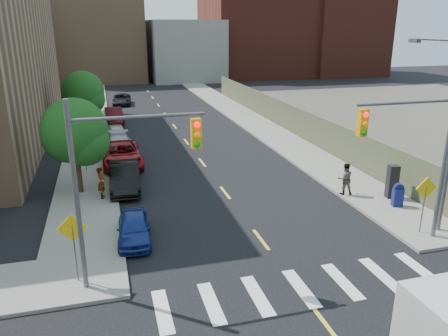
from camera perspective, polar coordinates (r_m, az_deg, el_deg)
sidewalk_nw at (r=50.95m, az=-16.95°, el=7.08°), size 3.50×73.00×0.15m
sidewalk_ne at (r=52.84m, az=0.22°, el=8.23°), size 3.50×73.00×0.15m
fence_north at (r=40.71m, az=7.94°, el=6.74°), size 0.12×44.00×2.50m
gravel_lot at (r=52.48m, az=25.90°, el=6.29°), size 36.00×42.00×0.06m
bg_bldg_midwest at (r=80.62m, az=-15.90°, el=16.32°), size 14.00×16.00×15.00m
bg_bldg_center at (r=80.01m, az=-5.32°, el=15.10°), size 12.00×16.00×10.00m
bg_bldg_east at (r=85.45m, az=4.07°, el=17.34°), size 18.00×18.00×16.00m
bg_bldg_fareast at (r=90.25m, az=14.63°, el=17.51°), size 14.00×16.00×18.00m
signal_nw at (r=15.35m, az=-13.42°, el=-0.13°), size 4.59×0.30×7.00m
signal_ne at (r=19.68m, az=23.94°, el=2.80°), size 4.59×0.30×7.00m
warn_sign_nw at (r=16.81m, az=-19.11°, el=-8.35°), size 1.06×0.06×2.83m
warn_sign_ne at (r=21.53m, az=24.78°, el=-3.17°), size 1.06×0.06×2.83m
warn_sign_midwest at (r=29.54m, az=-17.86°, el=3.15°), size 1.06×0.06×2.83m
tree_west_near at (r=25.37m, az=-18.89°, el=4.12°), size 3.66×3.64×5.52m
tree_west_far at (r=40.10m, az=-17.94°, el=9.10°), size 3.66×3.64×5.52m
parked_car_blue at (r=20.03m, az=-11.68°, el=-7.68°), size 1.67×3.66×1.22m
parked_car_black at (r=26.13m, az=-12.81°, el=-1.11°), size 1.88×4.84×1.57m
parked_car_red at (r=30.63m, az=-13.22°, el=1.72°), size 2.69×5.70×1.57m
parked_car_silver at (r=33.15m, az=-13.53°, el=2.81°), size 2.03×4.93×1.43m
parked_car_white at (r=37.36m, az=-13.83°, el=4.45°), size 1.84×4.05×1.35m
parked_car_maroon at (r=44.08m, az=-14.20°, el=6.60°), size 1.84×4.77×1.55m
parked_car_grey at (r=54.89m, az=-13.22°, el=8.73°), size 2.48×4.74×1.27m
mailbox at (r=24.58m, az=21.76°, el=-3.30°), size 0.60×0.51×1.25m
payphone at (r=25.57m, az=21.12°, el=-1.66°), size 0.61×0.53×1.85m
pedestrian_west at (r=24.73m, az=-15.70°, el=-1.87°), size 0.45×0.66×1.75m
pedestrian_east at (r=25.26m, az=15.52°, el=-1.37°), size 1.00×0.85×1.80m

